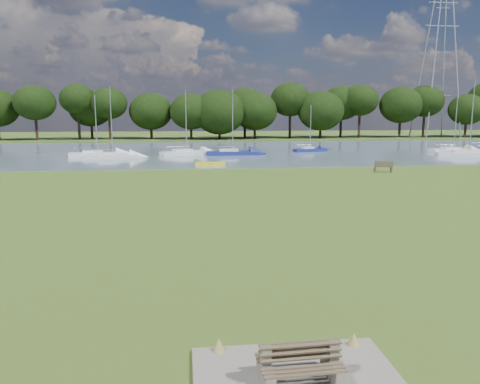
{
  "coord_description": "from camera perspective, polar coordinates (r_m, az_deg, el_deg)",
  "views": [
    {
      "loc": [
        -2.18,
        -22.32,
        5.4
      ],
      "look_at": [
        0.23,
        -2.0,
        1.88
      ],
      "focal_mm": 35.0,
      "sensor_mm": 36.0,
      "label": 1
    }
  ],
  "objects": [
    {
      "name": "sailboat_7",
      "position": [
        58.78,
        -6.6,
        4.93
      ],
      "size": [
        6.78,
        4.23,
        7.97
      ],
      "rotation": [
        0.0,
        0.0,
        0.39
      ],
      "color": "white",
      "rests_on": "river"
    },
    {
      "name": "riverbank_bench",
      "position": [
        44.06,
        17.08,
        2.97
      ],
      "size": [
        1.72,
        0.87,
        1.02
      ],
      "rotation": [
        0.0,
        0.0,
        -0.24
      ],
      "color": "brown",
      "rests_on": "ground"
    },
    {
      "name": "far_bank",
      "position": [
        94.5,
        -5.47,
        6.45
      ],
      "size": [
        220.0,
        20.0,
        0.4
      ],
      "primitive_type": "cube",
      "color": "#4C6626",
      "rests_on": "ground"
    },
    {
      "name": "concrete_pad",
      "position": [
        10.13,
        7.25,
        -22.19
      ],
      "size": [
        4.2,
        3.2,
        0.1
      ],
      "primitive_type": "cube",
      "color": "gray",
      "rests_on": "ground"
    },
    {
      "name": "pylon",
      "position": [
        107.16,
        23.4,
        18.11
      ],
      "size": [
        7.25,
        5.08,
        36.17
      ],
      "color": "#A2A4A7",
      "rests_on": "far_bank"
    },
    {
      "name": "kayak",
      "position": [
        47.54,
        -3.64,
        3.47
      ],
      "size": [
        3.1,
        1.12,
        0.3
      ],
      "primitive_type": "cube",
      "rotation": [
        0.0,
        0.0,
        -0.14
      ],
      "color": "yellow",
      "rests_on": "river"
    },
    {
      "name": "tree_line",
      "position": [
        90.7,
        -1.59,
        10.52
      ],
      "size": [
        153.16,
        9.19,
        11.12
      ],
      "color": "black",
      "rests_on": "far_bank"
    },
    {
      "name": "sailboat_8",
      "position": [
        64.12,
        8.49,
        5.24
      ],
      "size": [
        4.71,
        2.23,
        6.23
      ],
      "rotation": [
        0.0,
        0.0,
        0.22
      ],
      "color": "navy",
      "rests_on": "river"
    },
    {
      "name": "sailboat_4",
      "position": [
        58.61,
        -0.97,
        4.96
      ],
      "size": [
        6.59,
        1.94,
        8.14
      ],
      "rotation": [
        0.0,
        0.0,
        0.02
      ],
      "color": "navy",
      "rests_on": "river"
    },
    {
      "name": "sailboat_1",
      "position": [
        59.19,
        -17.06,
        4.58
      ],
      "size": [
        6.82,
        2.76,
        7.29
      ],
      "rotation": [
        0.0,
        0.0,
        0.14
      ],
      "color": "white",
      "rests_on": "river"
    },
    {
      "name": "sailboat_3",
      "position": [
        68.52,
        24.55,
        4.78
      ],
      "size": [
        6.45,
        2.01,
        7.72
      ],
      "rotation": [
        0.0,
        0.0,
        0.03
      ],
      "color": "white",
      "rests_on": "river"
    },
    {
      "name": "ground",
      "position": [
        23.07,
        -1.17,
        -3.77
      ],
      "size": [
        220.0,
        220.0,
        0.0
      ],
      "primitive_type": "plane",
      "color": "olive"
    },
    {
      "name": "bench_pair",
      "position": [
        9.92,
        7.3,
        -20.17
      ],
      "size": [
        1.68,
        1.03,
        0.89
      ],
      "rotation": [
        0.0,
        0.0,
        0.04
      ],
      "color": "gray",
      "rests_on": "concrete_pad"
    },
    {
      "name": "river",
      "position": [
        64.58,
        -4.83,
        4.94
      ],
      "size": [
        220.0,
        40.0,
        0.1
      ],
      "primitive_type": "cube",
      "color": "gray",
      "rests_on": "ground"
    },
    {
      "name": "sailboat_0",
      "position": [
        56.58,
        -15.33,
        4.43
      ],
      "size": [
        6.17,
        1.93,
        8.16
      ],
      "rotation": [
        0.0,
        0.0,
        -0.04
      ],
      "color": "white",
      "rests_on": "river"
    },
    {
      "name": "sailboat_9",
      "position": [
        62.98,
        26.07,
        4.33
      ],
      "size": [
        7.77,
        4.08,
        9.24
      ],
      "rotation": [
        0.0,
        0.0,
        -0.28
      ],
      "color": "white",
      "rests_on": "river"
    }
  ]
}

